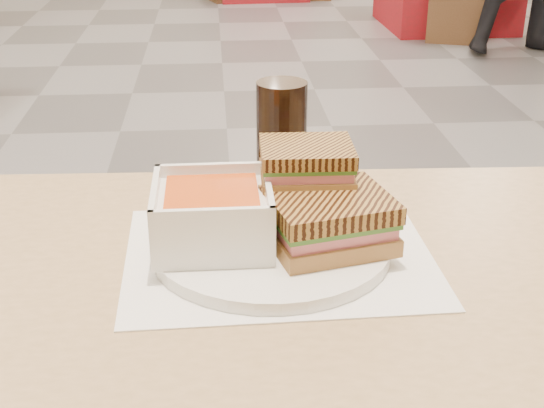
{
  "coord_description": "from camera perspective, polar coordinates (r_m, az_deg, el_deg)",
  "views": [
    {
      "loc": [
        -0.05,
        -2.75,
        1.17
      ],
      "look_at": [
        0.01,
        -2.0,
        0.82
      ],
      "focal_mm": 49.46,
      "sensor_mm": 36.0,
      "label": 1
    }
  ],
  "objects": [
    {
      "name": "tray_liner",
      "position": [
        0.86,
        0.53,
        -3.97
      ],
      "size": [
        0.36,
        0.28,
        0.0
      ],
      "color": "white",
      "rests_on": "main_table"
    },
    {
      "name": "bg_chair_1l",
      "position": [
        5.54,
        14.03,
        14.37
      ],
      "size": [
        0.51,
        0.51,
        0.45
      ],
      "color": "brown",
      "rests_on": "ground"
    },
    {
      "name": "panini_lower",
      "position": [
        0.84,
        4.37,
        -1.25
      ],
      "size": [
        0.16,
        0.14,
        0.06
      ],
      "color": "#A6723A",
      "rests_on": "plate"
    },
    {
      "name": "panini_upper",
      "position": [
        0.88,
        2.65,
        3.05
      ],
      "size": [
        0.11,
        0.09,
        0.05
      ],
      "color": "#A6723A",
      "rests_on": "panini_lower"
    },
    {
      "name": "cola_glass",
      "position": [
        1.02,
        0.73,
        5.28
      ],
      "size": [
        0.07,
        0.07,
        0.15
      ],
      "color": "black",
      "rests_on": "main_table"
    },
    {
      "name": "main_table",
      "position": [
        0.86,
        -8.61,
        -13.74
      ],
      "size": [
        1.23,
        0.75,
        0.75
      ],
      "color": "tan",
      "rests_on": "ground"
    },
    {
      "name": "soup_bowl",
      "position": [
        0.85,
        -4.54,
        -0.97
      ],
      "size": [
        0.13,
        0.13,
        0.07
      ],
      "color": "white",
      "rests_on": "plate"
    },
    {
      "name": "plate",
      "position": [
        0.87,
        -0.08,
        -3.13
      ],
      "size": [
        0.28,
        0.28,
        0.01
      ],
      "color": "white",
      "rests_on": "tray_liner"
    }
  ]
}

